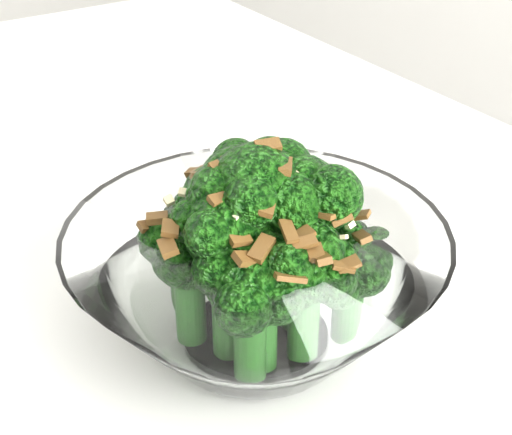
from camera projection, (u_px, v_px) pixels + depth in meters
The scene contains 2 objects.
table at pixel (153, 262), 0.74m from camera, with size 1.38×1.11×0.75m.
broccoli_dish at pixel (256, 274), 0.50m from camera, with size 0.24×0.24×0.15m.
Camera 1 is at (0.53, -0.30, 1.10)m, focal length 55.00 mm.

